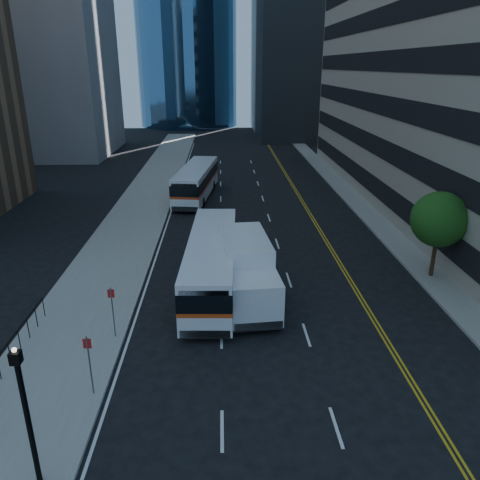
{
  "coord_description": "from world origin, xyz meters",
  "views": [
    {
      "loc": [
        -3.39,
        -16.88,
        11.9
      ],
      "look_at": [
        -2.42,
        7.37,
        2.8
      ],
      "focal_mm": 35.0,
      "sensor_mm": 36.0,
      "label": 1
    }
  ],
  "objects_px": {
    "lamp_post": "(26,412)",
    "bus_rear": "(196,181)",
    "box_truck": "(248,271)",
    "bus_front": "(212,262)",
    "street_tree": "(439,220)"
  },
  "relations": [
    {
      "from": "bus_rear",
      "to": "box_truck",
      "type": "xyz_separation_m",
      "value": [
        3.69,
        -21.18,
        0.16
      ]
    },
    {
      "from": "street_tree",
      "to": "lamp_post",
      "type": "height_order",
      "value": "street_tree"
    },
    {
      "from": "bus_front",
      "to": "lamp_post",
      "type": "bearing_deg",
      "value": -108.49
    },
    {
      "from": "street_tree",
      "to": "bus_rear",
      "type": "distance_m",
      "value": 23.91
    },
    {
      "from": "street_tree",
      "to": "box_truck",
      "type": "relative_size",
      "value": 0.71
    },
    {
      "from": "lamp_post",
      "to": "bus_front",
      "type": "distance_m",
      "value": 14.06
    },
    {
      "from": "box_truck",
      "to": "lamp_post",
      "type": "bearing_deg",
      "value": -126.25
    },
    {
      "from": "street_tree",
      "to": "lamp_post",
      "type": "relative_size",
      "value": 1.12
    },
    {
      "from": "lamp_post",
      "to": "bus_rear",
      "type": "bearing_deg",
      "value": 84.38
    },
    {
      "from": "bus_front",
      "to": "box_truck",
      "type": "distance_m",
      "value": 2.49
    },
    {
      "from": "lamp_post",
      "to": "box_truck",
      "type": "relative_size",
      "value": 0.64
    },
    {
      "from": "street_tree",
      "to": "bus_rear",
      "type": "bearing_deg",
      "value": 128.37
    },
    {
      "from": "lamp_post",
      "to": "bus_front",
      "type": "bearing_deg",
      "value": 69.1
    },
    {
      "from": "street_tree",
      "to": "bus_front",
      "type": "bearing_deg",
      "value": -176.02
    },
    {
      "from": "lamp_post",
      "to": "box_truck",
      "type": "height_order",
      "value": "lamp_post"
    }
  ]
}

